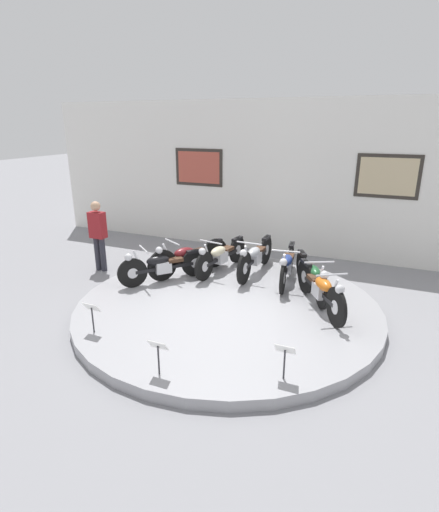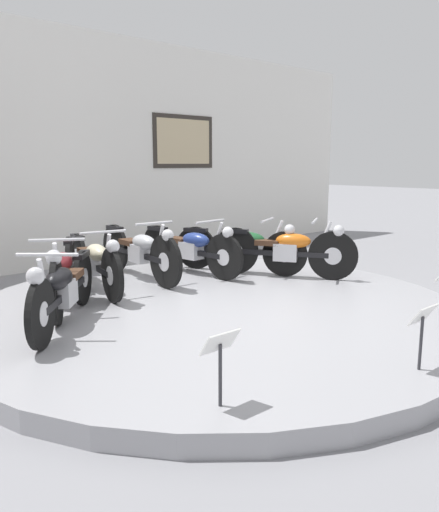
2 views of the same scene
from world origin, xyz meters
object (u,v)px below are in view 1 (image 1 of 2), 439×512
object	(u,v)px
motorcycle_green	(312,275)
visitor_standing	(98,232)
motorcycle_black	(163,265)
motorcycle_maroon	(188,257)
info_placard_front_left	(92,311)
motorcycle_blue	(287,264)
motorcycle_silver	(255,256)
info_placard_front_centre	(158,350)
info_placard_front_right	(285,354)
motorcycle_orange	(321,288)
motorcycle_cream	(221,255)

from	to	relation	value
motorcycle_green	visitor_standing	size ratio (longest dim) A/B	1.09
motorcycle_black	motorcycle_maroon	bearing A→B (deg)	65.60
info_placard_front_left	motorcycle_blue	bearing A→B (deg)	55.23
visitor_standing	info_placard_front_left	bearing A→B (deg)	-52.98
motorcycle_silver	motorcycle_blue	size ratio (longest dim) A/B	1.03
motorcycle_silver	info_placard_front_centre	world-z (taller)	motorcycle_silver
visitor_standing	motorcycle_silver	bearing A→B (deg)	12.36
motorcycle_green	info_placard_front_right	world-z (taller)	motorcycle_green
motorcycle_maroon	motorcycle_orange	size ratio (longest dim) A/B	1.03
motorcycle_silver	visitor_standing	world-z (taller)	visitor_standing
motorcycle_cream	motorcycle_green	world-z (taller)	motorcycle_green
visitor_standing	motorcycle_cream	bearing A→B (deg)	12.45
motorcycle_maroon	motorcycle_cream	size ratio (longest dim) A/B	0.91
motorcycle_blue	info_placard_front_right	bearing A→B (deg)	-76.49
motorcycle_black	motorcycle_cream	size ratio (longest dim) A/B	0.78
motorcycle_green	info_placard_front_centre	xyz separation A→B (m)	(-1.32, -3.39, -0.01)
motorcycle_blue	motorcycle_green	distance (m)	0.72
motorcycle_maroon	motorcycle_blue	world-z (taller)	motorcycle_maroon
motorcycle_cream	visitor_standing	distance (m)	2.87
motorcycle_cream	info_placard_front_centre	xyz separation A→B (m)	(0.74, -3.81, -0.01)
motorcycle_cream	motorcycle_orange	xyz separation A→B (m)	(2.33, -1.02, 0.02)
info_placard_front_right	visitor_standing	size ratio (longest dim) A/B	0.31
info_placard_front_left	info_placard_front_right	size ratio (longest dim) A/B	1.00
motorcycle_black	motorcycle_blue	distance (m)	2.55
info_placard_front_right	motorcycle_cream	bearing A→B (deg)	124.80
motorcycle_black	info_placard_front_right	distance (m)	3.84
motorcycle_blue	motorcycle_orange	world-z (taller)	motorcycle_orange
motorcycle_maroon	visitor_standing	bearing A→B (deg)	-175.00
motorcycle_maroon	info_placard_front_left	bearing A→B (deg)	-94.10
motorcycle_green	visitor_standing	distance (m)	4.86
motorcycle_blue	visitor_standing	xyz separation A→B (m)	(-4.27, -0.61, 0.37)
motorcycle_green	info_placard_front_centre	bearing A→B (deg)	-111.30
motorcycle_silver	motorcycle_green	world-z (taller)	motorcycle_silver
motorcycle_maroon	motorcycle_blue	xyz separation A→B (m)	(2.06, 0.42, -0.02)
visitor_standing	motorcycle_black	bearing A→B (deg)	-12.00
info_placard_front_centre	visitor_standing	world-z (taller)	visitor_standing
info_placard_front_centre	visitor_standing	size ratio (longest dim) A/B	0.31
visitor_standing	info_placard_front_right	bearing A→B (deg)	-27.69
motorcycle_black	motorcycle_green	size ratio (longest dim) A/B	0.86
motorcycle_black	motorcycle_silver	size ratio (longest dim) A/B	0.75
motorcycle_maroon	motorcycle_silver	size ratio (longest dim) A/B	0.88
motorcycle_cream	info_placard_front_left	size ratio (longest dim) A/B	3.81
motorcycle_orange	info_placard_front_centre	size ratio (longest dim) A/B	3.36
motorcycle_cream	motorcycle_orange	distance (m)	2.55
motorcycle_maroon	motorcycle_green	bearing A→B (deg)	-0.07
motorcycle_black	motorcycle_orange	world-z (taller)	motorcycle_orange
motorcycle_blue	info_placard_front_centre	xyz separation A→B (m)	(-0.74, -3.81, -0.01)
motorcycle_maroon	info_placard_front_left	size ratio (longest dim) A/B	3.48
motorcycle_silver	info_placard_front_left	distance (m)	3.75
info_placard_front_centre	motorcycle_silver	bearing A→B (deg)	90.02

